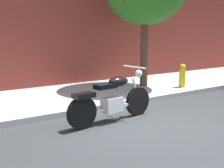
% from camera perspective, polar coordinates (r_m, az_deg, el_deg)
% --- Properties ---
extents(ground_plane, '(60.00, 60.00, 0.00)m').
position_cam_1_polar(ground_plane, '(6.28, 6.56, -7.91)').
color(ground_plane, '#303335').
extents(sidewalk, '(22.62, 3.22, 0.14)m').
position_cam_1_polar(sidewalk, '(8.74, -6.61, -2.27)').
color(sidewalk, '#A5A5A5').
rests_on(sidewalk, ground).
extents(motorcycle, '(2.24, 0.70, 1.17)m').
position_cam_1_polar(motorcycle, '(6.35, -0.05, -3.08)').
color(motorcycle, black).
rests_on(motorcycle, ground).
extents(fire_hydrant, '(0.20, 0.20, 0.91)m').
position_cam_1_polar(fire_hydrant, '(9.87, 13.49, 1.24)').
color(fire_hydrant, gold).
rests_on(fire_hydrant, ground).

